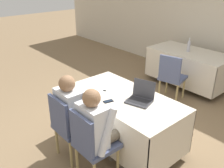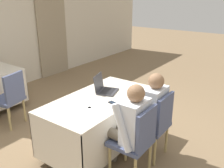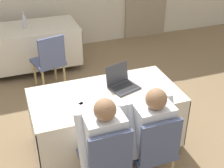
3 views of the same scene
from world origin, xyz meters
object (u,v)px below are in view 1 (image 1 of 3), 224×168
(chair_near_right, at_px, (91,143))
(chair_far_spare, at_px, (172,76))
(cell_phone, at_px, (108,101))
(laptop, at_px, (140,98))
(chair_near_left, at_px, (69,124))
(water_bottle, at_px, (189,45))
(person_white_shirt, at_px, (98,127))
(person_checkered_shirt, at_px, (75,111))

(chair_near_right, distance_m, chair_far_spare, 2.39)
(cell_phone, distance_m, chair_far_spare, 1.87)
(laptop, height_order, chair_near_left, laptop)
(chair_near_left, xyz_separation_m, chair_near_right, (0.49, 0.00, 0.00))
(water_bottle, bearing_deg, person_white_shirt, -74.46)
(cell_phone, bearing_deg, chair_far_spare, 113.60)
(chair_near_right, height_order, person_white_shirt, person_white_shirt)
(water_bottle, height_order, chair_far_spare, water_bottle)
(chair_near_right, height_order, person_checkered_shirt, person_checkered_shirt)
(chair_near_right, bearing_deg, water_bottle, -74.95)
(chair_near_right, relative_size, chair_far_spare, 1.00)
(laptop, distance_m, person_checkered_shirt, 0.86)
(water_bottle, bearing_deg, chair_near_left, -83.48)
(water_bottle, bearing_deg, person_checkered_shirt, -83.26)
(person_white_shirt, bearing_deg, chair_near_left, 12.07)
(cell_phone, xyz_separation_m, person_checkered_shirt, (-0.21, -0.38, -0.09))
(cell_phone, height_order, chair_near_left, chair_near_left)
(chair_far_spare, distance_m, person_checkered_shirt, 2.22)
(chair_near_left, height_order, chair_near_right, same)
(chair_near_right, xyz_separation_m, chair_far_spare, (-0.61, 2.31, 0.00))
(chair_near_right, xyz_separation_m, person_white_shirt, (0.00, 0.10, 0.16))
(chair_near_left, bearing_deg, laptop, -120.13)
(chair_near_left, xyz_separation_m, chair_far_spare, (-0.12, 2.31, 0.00))
(chair_near_left, bearing_deg, chair_near_right, -180.00)
(laptop, height_order, chair_far_spare, laptop)
(person_checkered_shirt, bearing_deg, water_bottle, -83.26)
(cell_phone, bearing_deg, water_bottle, 115.27)
(water_bottle, distance_m, person_checkered_shirt, 3.07)
(cell_phone, relative_size, person_white_shirt, 0.12)
(chair_near_left, height_order, chair_far_spare, same)
(chair_near_right, distance_m, person_checkered_shirt, 0.52)
(laptop, xyz_separation_m, person_white_shirt, (0.02, -0.71, -0.13))
(water_bottle, bearing_deg, chair_far_spare, -74.30)
(chair_near_right, relative_size, person_checkered_shirt, 0.78)
(cell_phone, height_order, chair_far_spare, chair_far_spare)
(person_white_shirt, bearing_deg, cell_phone, -54.32)
(chair_near_right, bearing_deg, laptop, -88.89)
(water_bottle, bearing_deg, chair_near_right, -74.95)
(person_checkered_shirt, bearing_deg, person_white_shirt, -180.00)
(water_bottle, bearing_deg, laptop, -70.42)
(chair_near_right, height_order, chair_far_spare, same)
(laptop, relative_size, chair_near_left, 0.41)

